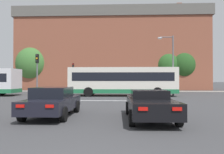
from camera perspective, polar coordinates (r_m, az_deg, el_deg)
The scene contains 14 objects.
stop_line_strip at distance 18.57m, azimuth -0.95°, elevation -6.19°, with size 9.73×0.30×0.01m, color silver.
far_pavement at distance 34.25m, azimuth 0.60°, elevation -3.73°, with size 70.81×2.50×0.01m, color gray.
brick_civic_building at distance 43.56m, azimuth 0.11°, elevation 6.73°, with size 35.22×11.64×16.46m.
car_saloon_left at distance 10.90m, azimuth -15.21°, elevation -6.16°, with size 1.99×4.40×1.40m.
car_roadster_right at distance 9.85m, azimuth 9.78°, elevation -7.05°, with size 2.03×4.74×1.29m.
bus_crossing_lead at distance 23.99m, azimuth 2.80°, elevation -1.00°, with size 11.63×2.75×3.10m.
traffic_light_far_left at distance 34.24m, azimuth -10.13°, elevation 1.18°, with size 0.26×0.31×4.38m.
traffic_light_near_left at distance 20.89m, azimuth -18.98°, elevation 2.03°, with size 0.26×0.31×4.10m.
street_lamp_junction at distance 24.25m, azimuth 14.99°, elevation 4.53°, with size 1.74×0.36×6.51m.
pedestrian_waiting at distance 34.04m, azimuth 11.94°, elevation -2.12°, with size 0.44×0.30×1.65m.
pedestrian_walking_east at distance 35.29m, azimuth -8.34°, elevation -2.12°, with size 0.45×0.36×1.61m.
tree_by_building at distance 40.04m, azimuth 14.16°, elevation 2.87°, with size 4.84×4.84×6.85m.
tree_kerbside at distance 42.59m, azimuth -19.78°, elevation 3.27°, with size 6.31×6.31×8.07m.
tree_distant at distance 40.81m, azimuth 17.74°, elevation 2.93°, with size 5.12×5.12×7.08m.
Camera 1 is at (1.08, -3.10, 1.74)m, focal length 35.00 mm.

